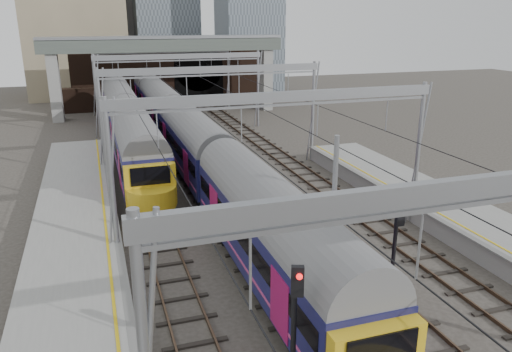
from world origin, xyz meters
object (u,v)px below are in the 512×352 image
object	(u,v)px
train_second	(127,122)
signal_near_left	(295,323)
train_main	(175,122)
signal_near_centre	(395,245)

from	to	relation	value
train_second	signal_near_left	xyz separation A→B (m)	(2.09, -33.12, 0.52)
train_main	train_second	size ratio (longest dim) A/B	1.95
signal_near_left	signal_near_centre	bearing A→B (deg)	53.48
train_main	signal_near_centre	size ratio (longest dim) A/B	14.19
train_main	signal_near_centre	bearing A→B (deg)	-82.47
train_main	signal_near_centre	xyz separation A→B (m)	(3.75, -28.32, 0.44)
signal_near_left	signal_near_centre	distance (m)	6.73
train_main	train_second	distance (m)	4.16
signal_near_centre	train_second	bearing A→B (deg)	102.01
signal_near_centre	signal_near_left	bearing A→B (deg)	-149.90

